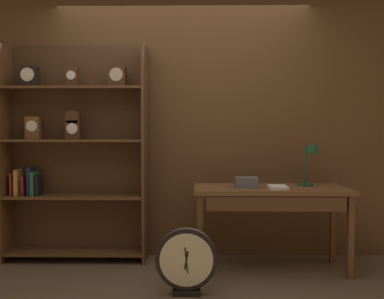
% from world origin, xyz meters
% --- Properties ---
extents(back_wood_panel, '(4.80, 0.05, 2.60)m').
position_xyz_m(back_wood_panel, '(0.00, 1.25, 1.30)').
color(back_wood_panel, brown).
rests_on(back_wood_panel, ground).
extents(bookshelf, '(1.37, 0.31, 2.08)m').
position_xyz_m(bookshelf, '(-1.06, 1.08, 1.05)').
color(bookshelf, brown).
rests_on(bookshelf, ground).
extents(workbench, '(1.38, 0.56, 0.75)m').
position_xyz_m(workbench, '(0.81, 0.78, 0.66)').
color(workbench, brown).
rests_on(workbench, ground).
extents(desk_lamp, '(0.19, 0.20, 0.45)m').
position_xyz_m(desk_lamp, '(1.19, 0.86, 1.03)').
color(desk_lamp, '#1E472D').
rests_on(desk_lamp, workbench).
extents(toolbox_small, '(0.20, 0.12, 0.10)m').
position_xyz_m(toolbox_small, '(0.58, 0.75, 0.80)').
color(toolbox_small, '#595960').
rests_on(toolbox_small, workbench).
extents(open_repair_manual, '(0.16, 0.22, 0.02)m').
position_xyz_m(open_repair_manual, '(0.85, 0.70, 0.76)').
color(open_repair_manual, silver).
rests_on(open_repair_manual, workbench).
extents(round_clock_large, '(0.47, 0.11, 0.51)m').
position_xyz_m(round_clock_large, '(0.07, 0.20, 0.26)').
color(round_clock_large, black).
rests_on(round_clock_large, ground).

